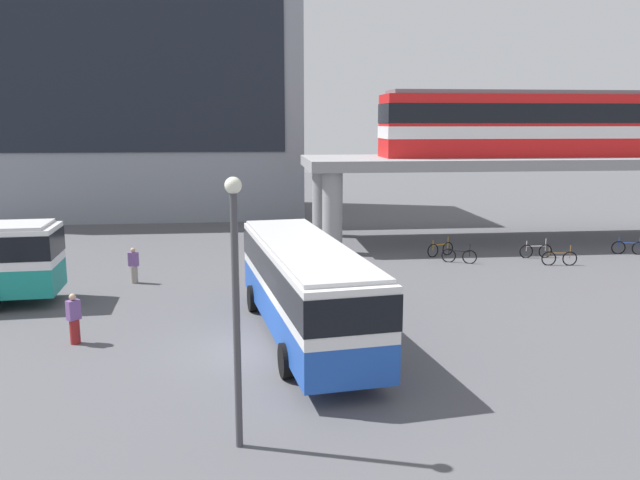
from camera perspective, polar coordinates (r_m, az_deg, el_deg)
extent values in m
plane|color=#515156|center=(30.10, -6.00, -3.17)|extent=(120.00, 120.00, 0.00)
cube|color=gray|center=(52.17, -17.51, 12.45)|extent=(27.33, 11.19, 18.54)
cube|color=black|center=(46.69, -18.92, 13.79)|extent=(24.60, 0.10, 10.38)
cube|color=gray|center=(40.33, 18.04, 6.68)|extent=(26.63, 7.19, 0.60)
cylinder|color=gray|center=(34.54, 1.12, 2.42)|extent=(1.10, 1.10, 4.45)
cylinder|color=gray|center=(40.04, 0.08, 3.54)|extent=(1.10, 1.10, 4.45)
cube|color=red|center=(40.38, 18.62, 9.64)|extent=(18.21, 2.90, 3.60)
cube|color=silver|center=(40.39, 18.59, 9.13)|extent=(18.27, 2.96, 0.70)
cube|color=black|center=(40.39, 18.68, 10.66)|extent=(18.27, 2.96, 1.10)
cube|color=slate|center=(40.42, 18.78, 12.36)|extent=(17.48, 2.61, 0.24)
cube|color=#1E4CB2|center=(21.17, -1.39, -6.09)|extent=(3.96, 11.24, 1.10)
cube|color=silver|center=(20.84, -1.40, -2.67)|extent=(3.96, 11.24, 1.50)
cube|color=black|center=(20.82, -1.40, -2.46)|extent=(4.01, 11.28, 0.96)
cube|color=silver|center=(20.67, -1.41, -0.48)|extent=(3.77, 10.68, 0.12)
cylinder|color=black|center=(24.44, -6.08, -5.21)|extent=(0.41, 1.03, 1.00)
cylinder|color=black|center=(24.89, -0.35, -4.85)|extent=(0.41, 1.03, 1.00)
cylinder|color=black|center=(18.25, -3.11, -10.71)|extent=(0.41, 1.03, 1.00)
cylinder|color=black|center=(18.85, 4.49, -10.02)|extent=(0.41, 1.03, 1.00)
cylinder|color=black|center=(29.27, -26.29, -3.62)|extent=(1.02, 0.34, 1.00)
torus|color=black|center=(38.63, 26.63, -0.67)|extent=(0.73, 0.27, 0.74)
torus|color=black|center=(38.35, 25.12, -0.63)|extent=(0.73, 0.27, 0.74)
cylinder|color=#1E3FA5|center=(38.44, 25.91, -0.24)|extent=(1.02, 0.35, 0.05)
cylinder|color=#1E3FA5|center=(38.30, 25.16, -0.19)|extent=(0.04, 0.04, 0.55)
cylinder|color=#1E3FA5|center=(38.57, 26.67, -0.16)|extent=(0.04, 0.04, 0.65)
torus|color=black|center=(34.34, 21.43, -1.56)|extent=(0.74, 0.15, 0.74)
torus|color=black|center=(33.99, 19.78, -1.57)|extent=(0.74, 0.15, 0.74)
cylinder|color=#996626|center=(34.11, 20.64, -1.11)|extent=(1.05, 0.18, 0.05)
cylinder|color=#996626|center=(33.93, 19.81, -1.08)|extent=(0.04, 0.04, 0.55)
cylinder|color=#996626|center=(34.27, 21.47, -0.99)|extent=(0.04, 0.04, 0.65)
torus|color=black|center=(35.13, 11.35, -0.77)|extent=(0.70, 0.36, 0.74)
torus|color=black|center=(34.44, 10.06, -0.95)|extent=(0.70, 0.36, 0.74)
cylinder|color=orange|center=(34.73, 10.73, -0.41)|extent=(0.97, 0.49, 0.05)
cylinder|color=orange|center=(34.38, 10.08, -0.46)|extent=(0.04, 0.04, 0.55)
cylinder|color=orange|center=(35.07, 11.37, -0.21)|extent=(0.04, 0.04, 0.65)
torus|color=black|center=(33.23, 13.23, -1.49)|extent=(0.70, 0.36, 0.74)
torus|color=black|center=(33.34, 11.43, -1.38)|extent=(0.70, 0.36, 0.74)
cylinder|color=black|center=(33.22, 12.35, -0.96)|extent=(0.98, 0.48, 0.05)
cylinder|color=black|center=(33.28, 11.45, -0.87)|extent=(0.04, 0.04, 0.55)
cylinder|color=black|center=(33.16, 13.25, -0.90)|extent=(0.04, 0.04, 0.65)
torus|color=black|center=(35.86, 19.50, -0.95)|extent=(0.74, 0.07, 0.74)
torus|color=black|center=(35.43, 17.96, -0.99)|extent=(0.74, 0.07, 0.74)
cylinder|color=silver|center=(35.59, 18.76, -0.53)|extent=(1.05, 0.06, 0.05)
cylinder|color=silver|center=(35.37, 17.99, -0.51)|extent=(0.04, 0.04, 0.55)
cylinder|color=silver|center=(35.79, 19.53, -0.40)|extent=(0.04, 0.04, 0.65)
cylinder|color=maroon|center=(22.34, -21.06, -7.65)|extent=(0.32, 0.32, 0.81)
cube|color=#724C8C|center=(22.13, -21.19, -5.85)|extent=(0.47, 0.47, 0.64)
sphere|color=tan|center=(22.02, -21.26, -4.77)|extent=(0.22, 0.22, 0.22)
cylinder|color=gray|center=(29.65, -16.28, -2.98)|extent=(0.32, 0.32, 0.78)
cube|color=#724C8C|center=(29.50, -16.35, -1.67)|extent=(0.47, 0.39, 0.62)
sphere|color=tan|center=(29.42, -16.39, -0.88)|extent=(0.21, 0.21, 0.21)
cylinder|color=#3F3F44|center=(13.90, -7.47, -7.47)|extent=(0.16, 0.16, 5.67)
sphere|color=silver|center=(13.29, -7.78, 4.86)|extent=(0.36, 0.36, 0.36)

